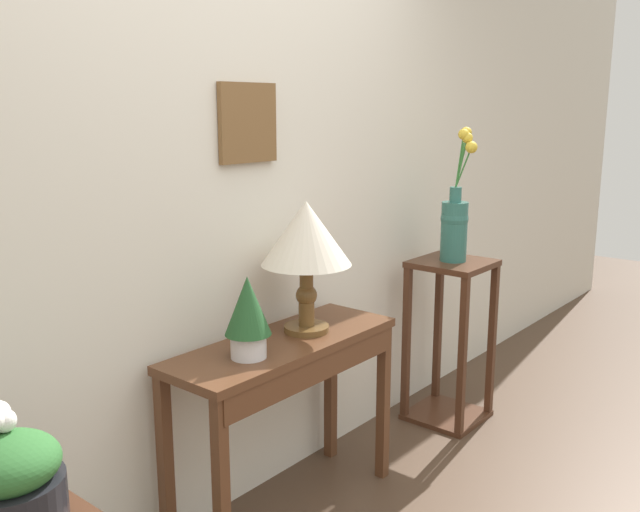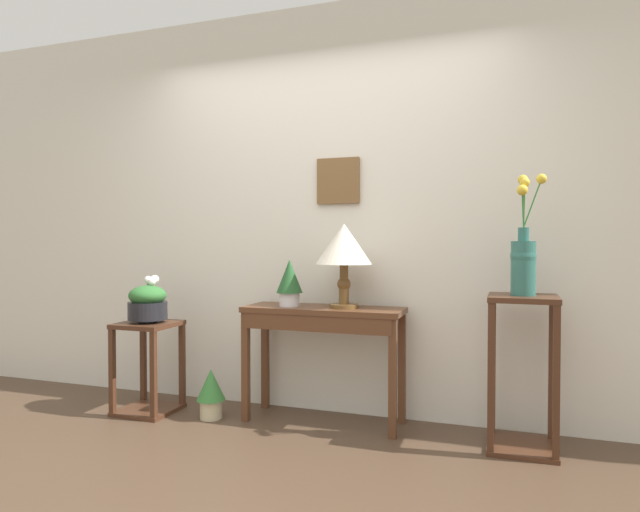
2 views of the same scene
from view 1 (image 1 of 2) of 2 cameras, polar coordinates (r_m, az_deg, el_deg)
The scene contains 7 objects.
back_wall_with_art at distance 2.74m, azimuth -8.55°, elevation 6.87°, with size 9.00×0.13×2.80m.
console_table at distance 2.77m, azimuth -2.64°, elevation -9.47°, with size 1.03×0.36×0.75m.
table_lamp at distance 2.74m, azimuth -1.15°, elevation 1.49°, with size 0.36×0.36×0.54m.
potted_plant_on_console at distance 2.52m, azimuth -5.98°, elevation -4.73°, with size 0.17×0.17×0.31m.
planter_bowl_wide_left at distance 1.93m, azimuth -24.24°, elevation -16.51°, with size 0.26×0.26×0.32m.
pedestal_stand_right at distance 3.74m, azimuth 10.62°, elevation -6.92°, with size 0.37×0.37×0.87m.
flower_vase_tall_right at distance 3.58m, azimuth 11.09°, elevation 2.97°, with size 0.19×0.18×0.68m.
Camera 1 is at (-1.82, -0.60, 1.65)m, focal length 38.79 mm.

